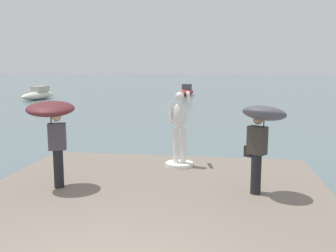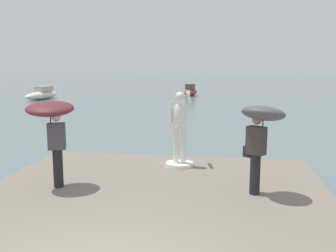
{
  "view_description": "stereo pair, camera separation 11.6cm",
  "coord_description": "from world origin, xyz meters",
  "px_view_note": "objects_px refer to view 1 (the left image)",
  "views": [
    {
      "loc": [
        1.43,
        -4.0,
        3.07
      ],
      "look_at": [
        0.0,
        5.82,
        1.55
      ],
      "focal_mm": 39.64,
      "sensor_mm": 36.0,
      "label": 1
    },
    {
      "loc": [
        1.54,
        -3.98,
        3.07
      ],
      "look_at": [
        0.0,
        5.82,
        1.55
      ],
      "focal_mm": 39.64,
      "sensor_mm": 36.0,
      "label": 2
    }
  ],
  "objects_px": {
    "statue_white_figure": "(180,134)",
    "boat_near": "(187,91)",
    "onlooker_right": "(262,125)",
    "boat_mid": "(39,94)",
    "onlooker_left": "(52,119)"
  },
  "relations": [
    {
      "from": "statue_white_figure",
      "to": "boat_near",
      "type": "height_order",
      "value": "statue_white_figure"
    },
    {
      "from": "statue_white_figure",
      "to": "boat_mid",
      "type": "distance_m",
      "value": 30.92
    },
    {
      "from": "statue_white_figure",
      "to": "boat_near",
      "type": "distance_m",
      "value": 33.36
    },
    {
      "from": "statue_white_figure",
      "to": "onlooker_left",
      "type": "relative_size",
      "value": 1.04
    },
    {
      "from": "statue_white_figure",
      "to": "boat_near",
      "type": "bearing_deg",
      "value": 94.97
    },
    {
      "from": "boat_near",
      "to": "onlooker_left",
      "type": "bearing_deg",
      "value": -89.53
    },
    {
      "from": "onlooker_left",
      "to": "onlooker_right",
      "type": "distance_m",
      "value": 4.58
    },
    {
      "from": "boat_near",
      "to": "boat_mid",
      "type": "bearing_deg",
      "value": -152.11
    },
    {
      "from": "statue_white_figure",
      "to": "boat_mid",
      "type": "height_order",
      "value": "statue_white_figure"
    },
    {
      "from": "statue_white_figure",
      "to": "boat_mid",
      "type": "relative_size",
      "value": 0.37
    },
    {
      "from": "onlooker_right",
      "to": "boat_mid",
      "type": "xyz_separation_m",
      "value": [
        -19.4,
        27.67,
        -1.39
      ]
    },
    {
      "from": "statue_white_figure",
      "to": "boat_near",
      "type": "xyz_separation_m",
      "value": [
        -2.89,
        33.23,
        -0.77
      ]
    },
    {
      "from": "onlooker_left",
      "to": "onlooker_right",
      "type": "relative_size",
      "value": 1.01
    },
    {
      "from": "boat_mid",
      "to": "onlooker_right",
      "type": "bearing_deg",
      "value": -54.97
    },
    {
      "from": "onlooker_right",
      "to": "boat_near",
      "type": "xyz_separation_m",
      "value": [
        -4.87,
        35.35,
        -1.4
      ]
    }
  ]
}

